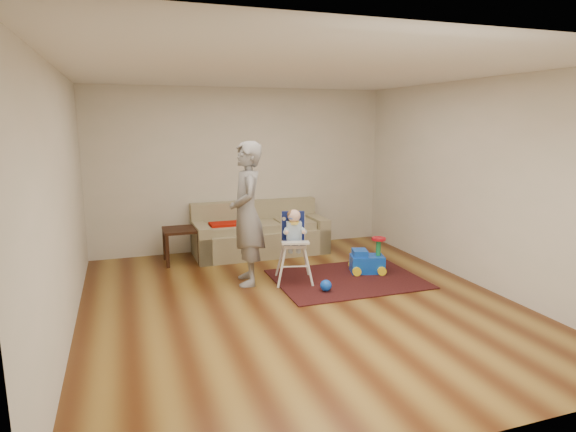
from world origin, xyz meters
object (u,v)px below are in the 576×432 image
object	(u,v)px
side_table	(182,245)
adult	(247,214)
high_chair	(294,247)
ride_on_toy	(367,255)
sofa	(260,229)
toy_ball	(326,285)

from	to	relation	value
side_table	adult	size ratio (longest dim) A/B	0.28
high_chair	ride_on_toy	bearing A→B (deg)	14.93
side_table	ride_on_toy	size ratio (longest dim) A/B	1.04
side_table	adult	world-z (taller)	adult
sofa	toy_ball	bearing A→B (deg)	-82.73
side_table	sofa	bearing A→B (deg)	3.73
high_chair	sofa	bearing A→B (deg)	105.99
side_table	adult	bearing A→B (deg)	-60.42
sofa	adult	size ratio (longest dim) A/B	1.14
toy_ball	adult	world-z (taller)	adult
sofa	toy_ball	xyz separation A→B (m)	(0.29, -2.05, -0.33)
side_table	ride_on_toy	bearing A→B (deg)	-30.31
side_table	toy_ball	xyz separation A→B (m)	(1.58, -1.97, -0.18)
toy_ball	adult	distance (m)	1.39
ride_on_toy	high_chair	world-z (taller)	high_chair
side_table	ride_on_toy	distance (m)	2.84
ride_on_toy	adult	size ratio (longest dim) A/B	0.27
high_chair	adult	distance (m)	0.78
ride_on_toy	adult	distance (m)	1.86
side_table	toy_ball	size ratio (longest dim) A/B	3.57
sofa	side_table	distance (m)	1.30
toy_ball	adult	size ratio (longest dim) A/B	0.08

